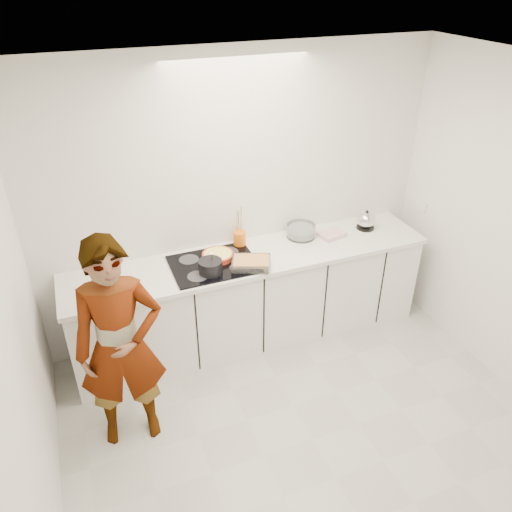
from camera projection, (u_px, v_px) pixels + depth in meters
name	position (u px, v px, depth m)	size (l,w,h in m)	color
floor	(312.00, 439.00, 3.79)	(3.60, 3.20, 0.00)	beige
ceiling	(343.00, 86.00, 2.45)	(3.60, 3.20, 0.00)	white
wall_back	(239.00, 201.00, 4.39)	(3.60, 0.00, 2.60)	white
wall_left	(13.00, 376.00, 2.56)	(0.00, 3.20, 2.60)	white
base_cabinets	(252.00, 300.00, 4.59)	(3.20, 0.58, 0.87)	white
countertop	(252.00, 258.00, 4.35)	(3.24, 0.64, 0.04)	white
hob	(214.00, 264.00, 4.21)	(0.72, 0.54, 0.01)	black
tart_dish	(218.00, 255.00, 4.28)	(0.30, 0.30, 0.04)	red
saucepan	(210.00, 267.00, 4.06)	(0.26, 0.26, 0.19)	black
baking_dish	(251.00, 263.00, 4.15)	(0.39, 0.34, 0.06)	silver
mixing_bowl	(301.00, 231.00, 4.61)	(0.30, 0.30, 0.12)	silver
tea_towel	(332.00, 234.00, 4.64)	(0.23, 0.17, 0.04)	white
kettle	(366.00, 221.00, 4.74)	(0.21, 0.21, 0.19)	black
utensil_crock	(240.00, 239.00, 4.46)	(0.11, 0.11, 0.14)	orange
cook	(120.00, 346.00, 3.43)	(0.61, 0.40, 1.68)	white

